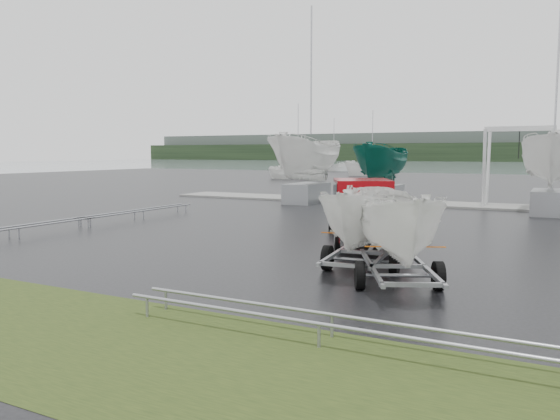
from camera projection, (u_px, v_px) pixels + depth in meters
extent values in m
plane|color=black|center=(324.00, 237.00, 18.33)|extent=(120.00, 120.00, 0.00)
plane|color=gray|center=(522.00, 167.00, 106.64)|extent=(300.00, 300.00, 0.00)
plane|color=#212E12|center=(55.00, 331.00, 8.61)|extent=(40.00, 40.00, 0.00)
cube|color=gray|center=(417.00, 203.00, 29.80)|extent=(30.00, 3.00, 0.12)
cube|color=black|center=(538.00, 152.00, 168.15)|extent=(300.00, 8.00, 6.00)
cube|color=#4C5651|center=(539.00, 146.00, 175.00)|extent=(300.00, 6.00, 10.00)
cube|color=maroon|center=(365.00, 217.00, 17.35)|extent=(4.13, 5.92, 0.92)
cube|color=maroon|center=(362.00, 192.00, 18.29)|extent=(2.57, 2.78, 0.82)
cube|color=black|center=(362.00, 190.00, 18.28)|extent=(2.49, 2.57, 0.53)
cube|color=silver|center=(377.00, 240.00, 14.54)|extent=(1.85, 0.98, 0.34)
cylinder|color=black|center=(333.00, 221.00, 19.26)|extent=(0.59, 0.83, 0.78)
cylinder|color=black|center=(385.00, 222.00, 19.18)|extent=(0.59, 0.83, 0.78)
cylinder|color=black|center=(340.00, 238.00, 15.60)|extent=(0.59, 0.83, 0.78)
cylinder|color=black|center=(405.00, 238.00, 15.52)|extent=(0.59, 0.83, 0.78)
cube|color=#919499|center=(371.00, 266.00, 11.38)|extent=(1.59, 3.30, 0.08)
cube|color=#919499|center=(424.00, 266.00, 11.34)|extent=(1.59, 3.30, 0.08)
cylinder|color=#919499|center=(399.00, 275.00, 11.18)|extent=(1.48, 0.75, 0.08)
cylinder|color=black|center=(360.00, 275.00, 11.21)|extent=(0.42, 0.62, 0.60)
cylinder|color=black|center=(438.00, 276.00, 11.14)|extent=(0.42, 0.62, 0.60)
imported|color=silver|center=(400.00, 164.00, 11.14)|extent=(2.10, 2.12, 4.16)
cube|color=orange|center=(392.00, 234.00, 12.10)|extent=(1.42, 0.69, 0.03)
cube|color=orange|center=(405.00, 247.00, 10.51)|extent=(1.42, 0.69, 0.03)
cube|color=#919499|center=(340.00, 251.00, 13.14)|extent=(0.47, 3.59, 0.08)
cube|color=#919499|center=(385.00, 254.00, 12.74)|extent=(0.47, 3.59, 0.08)
cylinder|color=#919499|center=(360.00, 260.00, 12.77)|extent=(1.60, 0.25, 0.08)
cylinder|color=black|center=(327.00, 258.00, 13.06)|extent=(0.24, 0.62, 0.60)
cylinder|color=black|center=(395.00, 263.00, 12.48)|extent=(0.24, 0.62, 0.60)
imported|color=silver|center=(364.00, 164.00, 12.72)|extent=(1.70, 1.74, 4.09)
cube|color=orange|center=(370.00, 225.00, 13.63)|extent=(1.55, 0.21, 0.03)
cube|color=orange|center=(355.00, 234.00, 12.14)|extent=(1.55, 0.21, 0.03)
cylinder|color=silver|center=(484.00, 169.00, 27.28)|extent=(0.16, 0.58, 3.99)
cylinder|color=silver|center=(488.00, 168.00, 28.69)|extent=(0.16, 0.58, 3.99)
cylinder|color=silver|center=(551.00, 170.00, 25.91)|extent=(0.16, 0.58, 3.99)
cylinder|color=silver|center=(552.00, 169.00, 27.32)|extent=(0.16, 0.58, 3.99)
cube|color=silver|center=(520.00, 129.00, 27.09)|extent=(3.30, 0.25, 0.25)
cube|color=#919499|center=(307.00, 193.00, 30.58)|extent=(1.60, 3.20, 1.10)
imported|color=silver|center=(307.00, 119.00, 30.15)|extent=(2.67, 2.74, 7.10)
cylinder|color=#B2B2B7|center=(311.00, 71.00, 30.31)|extent=(0.10, 0.10, 7.00)
cube|color=#919499|center=(382.00, 196.00, 28.81)|extent=(1.60, 3.20, 1.10)
imported|color=#0B4F41|center=(383.00, 130.00, 28.45)|extent=(2.18, 2.24, 5.79)
cube|color=#919499|center=(551.00, 202.00, 24.97)|extent=(1.60, 3.20, 1.10)
imported|color=silver|center=(555.00, 115.00, 24.55)|extent=(2.56, 2.63, 6.81)
cylinder|color=#B2B2B7|center=(558.00, 55.00, 24.71)|extent=(0.10, 0.10, 7.00)
cylinder|color=#919499|center=(143.00, 211.00, 23.17)|extent=(0.06, 6.50, 0.06)
cylinder|color=#919499|center=(134.00, 210.00, 23.40)|extent=(0.06, 6.50, 0.06)
cylinder|color=#919499|center=(19.00, 228.00, 17.87)|extent=(0.06, 6.50, 0.06)
cylinder|color=#919499|center=(9.00, 227.00, 18.10)|extent=(0.06, 6.50, 0.06)
cylinder|color=#919499|center=(319.00, 324.00, 7.85)|extent=(7.00, 0.06, 0.06)
cylinder|color=#919499|center=(332.00, 315.00, 8.29)|extent=(7.00, 0.06, 0.06)
imported|color=silver|center=(298.00, 179.00, 58.63)|extent=(3.09, 3.05, 6.50)
cylinder|color=#B2B2B7|center=(298.00, 142.00, 58.22)|extent=(0.08, 0.08, 8.00)
imported|color=silver|center=(372.00, 176.00, 67.52)|extent=(3.97, 3.97, 7.36)
cylinder|color=#B2B2B7|center=(372.00, 143.00, 67.10)|extent=(0.08, 0.08, 8.00)
imported|color=silver|center=(334.00, 171.00, 83.15)|extent=(3.43, 3.40, 6.60)
cylinder|color=#B2B2B7|center=(334.00, 145.00, 82.73)|extent=(0.08, 0.08, 8.00)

